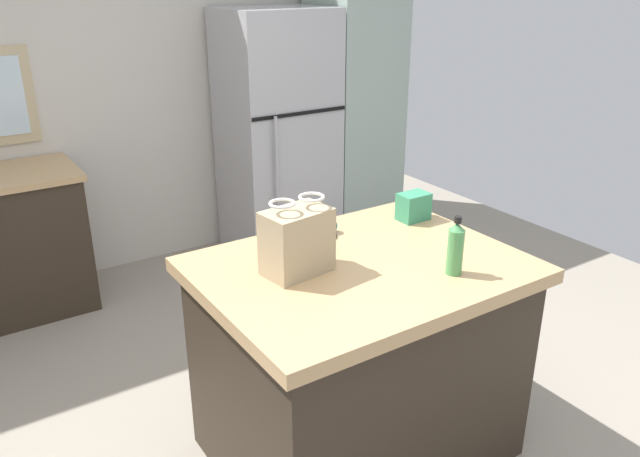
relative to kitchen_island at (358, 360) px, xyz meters
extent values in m
cube|color=silver|center=(-0.25, 2.57, 0.91)|extent=(5.18, 0.10, 2.76)
cube|color=#33281E|center=(0.00, 0.00, -0.03)|extent=(1.20, 0.90, 0.87)
cube|color=tan|center=(0.00, 0.00, 0.43)|extent=(1.28, 0.98, 0.06)
cube|color=#B7B7BC|center=(0.86, 2.17, 0.43)|extent=(0.76, 0.63, 1.79)
cube|color=black|center=(0.86, 1.85, 0.64)|extent=(0.75, 0.01, 0.02)
cylinder|color=#B7B7BC|center=(0.65, 1.83, 0.25)|extent=(0.02, 0.02, 0.80)
cube|color=#9EB2A8|center=(1.56, 2.17, 0.65)|extent=(0.59, 0.60, 2.24)
cube|color=tan|center=(-0.25, 0.08, 0.59)|extent=(0.28, 0.20, 0.26)
torus|color=white|center=(-0.31, 0.08, 0.76)|extent=(0.11, 0.11, 0.01)
torus|color=white|center=(-0.19, 0.08, 0.76)|extent=(0.11, 0.11, 0.01)
cube|color=#388E66|center=(0.50, 0.25, 0.52)|extent=(0.14, 0.10, 0.13)
cylinder|color=#4C9956|center=(0.25, -0.27, 0.55)|extent=(0.06, 0.06, 0.18)
cone|color=#4C9956|center=(0.25, -0.27, 0.66)|extent=(0.06, 0.06, 0.03)
cylinder|color=black|center=(0.25, -0.27, 0.68)|extent=(0.03, 0.03, 0.02)
torus|color=black|center=(0.01, 0.32, 0.47)|extent=(0.18, 0.18, 0.01)
sphere|color=#19666B|center=(-0.05, 0.31, 0.49)|extent=(0.06, 0.06, 0.06)
sphere|color=#19666B|center=(0.08, 0.34, 0.49)|extent=(0.06, 0.06, 0.06)
camera|label=1|loc=(-1.41, -1.84, 1.56)|focal=35.60mm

